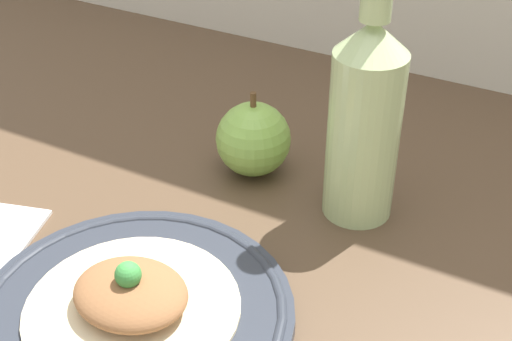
% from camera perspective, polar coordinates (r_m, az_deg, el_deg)
% --- Properties ---
extents(ground_plane, '(1.80, 1.10, 0.04)m').
position_cam_1_polar(ground_plane, '(0.65, -0.54, -12.42)').
color(ground_plane, brown).
extents(plate, '(0.28, 0.28, 0.02)m').
position_cam_1_polar(plate, '(0.63, -9.78, -11.23)').
color(plate, '#2D333D').
rests_on(plate, ground_plane).
extents(plated_food, '(0.18, 0.18, 0.05)m').
position_cam_1_polar(plated_food, '(0.62, -9.95, -10.01)').
color(plated_food, beige).
rests_on(plated_food, plate).
extents(cider_bottle, '(0.07, 0.07, 0.29)m').
position_cam_1_polar(cider_bottle, '(0.69, 8.74, 4.51)').
color(cider_bottle, '#B7D18E').
rests_on(cider_bottle, ground_plane).
extents(apple, '(0.08, 0.08, 0.10)m').
position_cam_1_polar(apple, '(0.79, -0.22, 2.53)').
color(apple, '#84B74C').
rests_on(apple, ground_plane).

